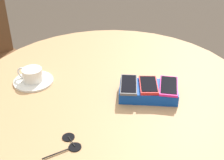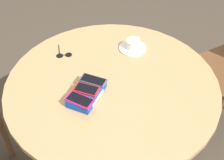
{
  "view_description": "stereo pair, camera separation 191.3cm",
  "coord_description": "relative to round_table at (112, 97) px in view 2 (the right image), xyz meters",
  "views": [
    {
      "loc": [
        0.18,
        1.06,
        1.41
      ],
      "look_at": [
        0.0,
        0.0,
        0.74
      ],
      "focal_mm": 50.0,
      "sensor_mm": 36.0,
      "label": 1
    },
    {
      "loc": [
        -1.19,
        -0.2,
        1.85
      ],
      "look_at": [
        0.0,
        0.0,
        0.74
      ],
      "focal_mm": 50.0,
      "sensor_mm": 36.0,
      "label": 2
    }
  ],
  "objects": [
    {
      "name": "coffee_cup",
      "position": [
        0.32,
        -0.07,
        0.14
      ],
      "size": [
        0.11,
        0.08,
        0.05
      ],
      "color": "silver",
      "rests_on": "saucer"
    },
    {
      "name": "ground_plane",
      "position": [
        0.0,
        0.0,
        -0.61
      ],
      "size": [
        8.0,
        8.0,
        0.0
      ],
      "primitive_type": "plane",
      "color": "#42382D"
    },
    {
      "name": "phone_gray",
      "position": [
        -0.05,
        0.09,
        0.16
      ],
      "size": [
        0.09,
        0.15,
        0.01
      ],
      "color": "#515156",
      "rests_on": "phone_box"
    },
    {
      "name": "phone_box",
      "position": [
        -0.12,
        0.11,
        0.13
      ],
      "size": [
        0.24,
        0.17,
        0.04
      ],
      "color": "#0F42AD",
      "rests_on": "round_table"
    },
    {
      "name": "saucer",
      "position": [
        0.32,
        -0.07,
        0.11
      ],
      "size": [
        0.16,
        0.16,
        0.01
      ],
      "primitive_type": "cylinder",
      "color": "silver",
      "rests_on": "round_table"
    },
    {
      "name": "sunglasses",
      "position": [
        0.19,
        0.32,
        0.11
      ],
      "size": [
        0.12,
        0.11,
        0.01
      ],
      "color": "black",
      "rests_on": "round_table"
    },
    {
      "name": "phone_magenta",
      "position": [
        -0.2,
        0.12,
        0.16
      ],
      "size": [
        0.11,
        0.15,
        0.01
      ],
      "color": "#D11975",
      "rests_on": "phone_box"
    },
    {
      "name": "phone_red",
      "position": [
        -0.12,
        0.11,
        0.16
      ],
      "size": [
        0.09,
        0.13,
        0.01
      ],
      "color": "red",
      "rests_on": "phone_box"
    },
    {
      "name": "round_table",
      "position": [
        0.0,
        0.0,
        0.0
      ],
      "size": [
        1.14,
        1.14,
        0.72
      ],
      "color": "#2D2D2D",
      "rests_on": "ground_plane"
    }
  ]
}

